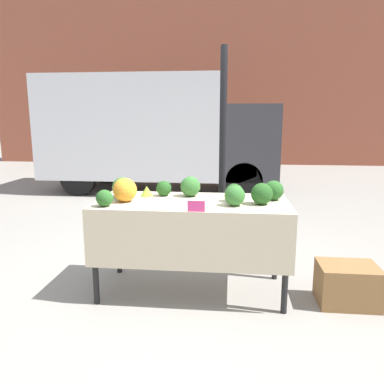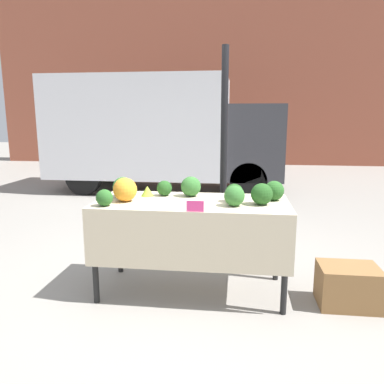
{
  "view_description": "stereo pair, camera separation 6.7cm",
  "coord_description": "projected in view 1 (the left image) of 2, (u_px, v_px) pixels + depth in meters",
  "views": [
    {
      "loc": [
        0.33,
        -3.17,
        1.54
      ],
      "look_at": [
        0.0,
        0.0,
        0.91
      ],
      "focal_mm": 35.0,
      "sensor_mm": 36.0,
      "label": 1
    },
    {
      "loc": [
        0.39,
        -3.16,
        1.54
      ],
      "look_at": [
        0.0,
        0.0,
        0.91
      ],
      "focal_mm": 35.0,
      "sensor_mm": 36.0,
      "label": 2
    }
  ],
  "objects": [
    {
      "name": "parked_truck",
      "position": [
        155.0,
        130.0,
        8.07
      ],
      "size": [
        4.84,
        2.01,
        2.39
      ],
      "color": "silver",
      "rests_on": "ground_plane"
    },
    {
      "name": "orange_cauliflower",
      "position": [
        125.0,
        190.0,
        3.21
      ],
      "size": [
        0.21,
        0.21,
        0.21
      ],
      "color": "orange",
      "rests_on": "market_table"
    },
    {
      "name": "romanesco_head",
      "position": [
        147.0,
        191.0,
        3.45
      ],
      "size": [
        0.12,
        0.12,
        0.1
      ],
      "color": "#93B238",
      "rests_on": "market_table"
    },
    {
      "name": "market_table",
      "position": [
        191.0,
        216.0,
        3.22
      ],
      "size": [
        1.67,
        0.78,
        0.83
      ],
      "color": "beige",
      "rests_on": "ground_plane"
    },
    {
      "name": "tent_pole",
      "position": [
        222.0,
        162.0,
        3.75
      ],
      "size": [
        0.07,
        0.07,
        2.23
      ],
      "color": "black",
      "rests_on": "ground_plane"
    },
    {
      "name": "broccoli_head_5",
      "position": [
        164.0,
        188.0,
        3.46
      ],
      "size": [
        0.14,
        0.14,
        0.14
      ],
      "color": "#23511E",
      "rests_on": "market_table"
    },
    {
      "name": "building_facade",
      "position": [
        223.0,
        67.0,
        12.56
      ],
      "size": [
        16.0,
        0.6,
        6.46
      ],
      "color": "brown",
      "rests_on": "ground_plane"
    },
    {
      "name": "broccoli_head_3",
      "position": [
        235.0,
        196.0,
        3.06
      ],
      "size": [
        0.17,
        0.17,
        0.17
      ],
      "color": "#336B2D",
      "rests_on": "market_table"
    },
    {
      "name": "price_sign",
      "position": [
        196.0,
        206.0,
        2.88
      ],
      "size": [
        0.13,
        0.01,
        0.09
      ],
      "color": "#E53D84",
      "rests_on": "market_table"
    },
    {
      "name": "broccoli_head_2",
      "position": [
        105.0,
        198.0,
        3.04
      ],
      "size": [
        0.14,
        0.14,
        0.14
      ],
      "color": "#285B23",
      "rests_on": "market_table"
    },
    {
      "name": "broccoli_head_4",
      "position": [
        274.0,
        190.0,
        3.28
      ],
      "size": [
        0.17,
        0.17,
        0.17
      ],
      "color": "#285B23",
      "rests_on": "market_table"
    },
    {
      "name": "broccoli_head_1",
      "position": [
        234.0,
        193.0,
        3.22
      ],
      "size": [
        0.16,
        0.16,
        0.16
      ],
      "color": "#23511E",
      "rests_on": "market_table"
    },
    {
      "name": "ground_plane",
      "position": [
        192.0,
        290.0,
        3.42
      ],
      "size": [
        40.0,
        40.0,
        0.0
      ],
      "primitive_type": "plane",
      "color": "gray"
    },
    {
      "name": "broccoli_head_7",
      "position": [
        190.0,
        186.0,
        3.44
      ],
      "size": [
        0.18,
        0.18,
        0.18
      ],
      "color": "#336B2D",
      "rests_on": "market_table"
    },
    {
      "name": "produce_crate",
      "position": [
        347.0,
        284.0,
        3.14
      ],
      "size": [
        0.48,
        0.36,
        0.34
      ],
      "color": "olive",
      "rests_on": "ground_plane"
    },
    {
      "name": "broccoli_head_6",
      "position": [
        262.0,
        194.0,
        3.11
      ],
      "size": [
        0.18,
        0.18,
        0.18
      ],
      "color": "#23511E",
      "rests_on": "market_table"
    },
    {
      "name": "broccoli_head_0",
      "position": [
        122.0,
        187.0,
        3.4
      ],
      "size": [
        0.18,
        0.18,
        0.18
      ],
      "color": "#336B2D",
      "rests_on": "market_table"
    }
  ]
}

